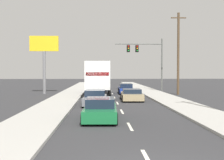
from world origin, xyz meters
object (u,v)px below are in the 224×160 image
car_green (100,110)px  traffic_signal_mast (143,53)px  car_gray (95,98)px  roadside_billboard (44,53)px  utility_pole_mid (178,53)px  box_truck (99,77)px  car_blue (126,89)px  car_tan (132,95)px

car_green → traffic_signal_mast: bearing=74.8°
car_gray → traffic_signal_mast: size_ratio=0.62×
roadside_billboard → utility_pole_mid: bearing=-6.5°
utility_pole_mid → roadside_billboard: bearing=173.5°
car_green → traffic_signal_mast: size_ratio=0.59×
box_truck → car_green: (0.20, -14.99, -1.59)m
box_truck → traffic_signal_mast: 9.63m
car_gray → utility_pole_mid: (9.64, 9.45, 4.41)m
box_truck → traffic_signal_mast: bearing=48.0°
car_green → traffic_signal_mast: (5.90, 21.76, 4.70)m
car_gray → car_green: bearing=-86.4°
car_blue → utility_pole_mid: (6.06, -1.81, 4.41)m
traffic_signal_mast → roadside_billboard: traffic_signal_mast is taller
box_truck → car_tan: box_truck is taller
car_blue → car_green: bearing=-99.9°
car_tan → traffic_signal_mast: traffic_signal_mast is taller
car_gray → car_tan: car_gray is taller
car_blue → roadside_billboard: 10.98m
roadside_billboard → traffic_signal_mast: bearing=15.9°
traffic_signal_mast → car_gray: bearing=-112.9°
car_gray → roadside_billboard: 13.74m
utility_pole_mid → roadside_billboard: 16.23m
car_gray → car_tan: bearing=44.8°
box_truck → utility_pole_mid: utility_pole_mid is taller
car_blue → utility_pole_mid: utility_pole_mid is taller
car_tan → utility_pole_mid: (6.24, 6.07, 4.48)m
car_blue → car_tan: car_blue is taller
utility_pole_mid → box_truck: bearing=-172.3°
car_tan → utility_pole_mid: 9.79m
car_tan → utility_pole_mid: bearing=44.2°
car_gray → roadside_billboard: bearing=119.9°
traffic_signal_mast → roadside_billboard: 13.32m
car_green → roadside_billboard: bearing=110.9°
car_blue → traffic_signal_mast: 6.57m
car_gray → car_green: 6.82m
car_green → car_blue: (3.16, 18.06, 0.00)m
box_truck → car_green: bearing=-89.2°
car_green → utility_pole_mid: size_ratio=0.44×
car_green → roadside_billboard: (-6.91, 18.10, 4.40)m
car_gray → car_green: size_ratio=1.05×
car_tan → car_blue: bearing=88.7°
box_truck → car_green: box_truck is taller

